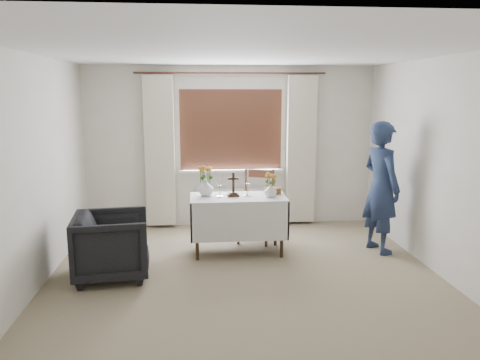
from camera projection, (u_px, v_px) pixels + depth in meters
name	position (u px, v px, depth m)	size (l,w,h in m)	color
ground	(248.00, 287.00, 5.12)	(5.00, 5.00, 0.00)	gray
altar_table	(238.00, 225.00, 6.15)	(1.24, 0.64, 0.76)	white
wooden_chair	(256.00, 206.00, 6.60)	(0.47, 0.47, 1.01)	#532C1C
armchair	(112.00, 245.00, 5.33)	(0.81, 0.83, 0.76)	black
person	(381.00, 187.00, 6.13)	(0.63, 0.42, 1.73)	navy
radiator	(231.00, 207.00, 7.44)	(1.10, 0.10, 0.60)	silver
wooden_cross	(233.00, 185.00, 6.05)	(0.15, 0.11, 0.32)	black
candlestick_left	(220.00, 185.00, 6.04)	(0.09, 0.09, 0.31)	silver
candlestick_right	(248.00, 183.00, 6.08)	(0.10, 0.10, 0.34)	silver
flower_vase_left	(206.00, 188.00, 6.10)	(0.20, 0.20, 0.21)	silver
flower_vase_right	(271.00, 190.00, 6.04)	(0.16, 0.16, 0.17)	silver
wicker_basket	(273.00, 190.00, 6.25)	(0.23, 0.23, 0.09)	brown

